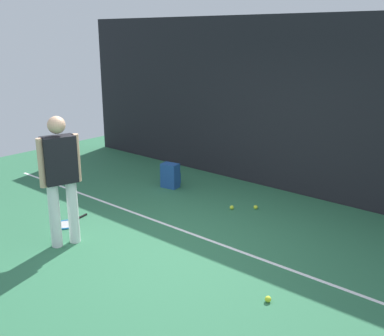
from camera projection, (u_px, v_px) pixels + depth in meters
ground_plane at (172, 249)px, 5.83m from camera, size 12.00×12.00×0.00m
back_fence at (293, 107)px, 7.59m from camera, size 10.00×0.10×2.97m
court_line at (198, 236)px, 6.21m from camera, size 9.00×0.05×0.00m
tennis_player at (61, 174)px, 5.71m from camera, size 0.32×0.51×1.70m
tennis_racket at (67, 224)px, 6.58m from camera, size 0.38×0.64×0.03m
backpack at (171, 176)px, 8.13m from camera, size 0.33×0.32×0.44m
tennis_ball_near_player at (256, 207)px, 7.15m from camera, size 0.07×0.07×0.07m
tennis_ball_by_fence at (232, 207)px, 7.14m from camera, size 0.07×0.07×0.07m
tennis_ball_mid_court at (268, 299)px, 4.68m from camera, size 0.07×0.07×0.07m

